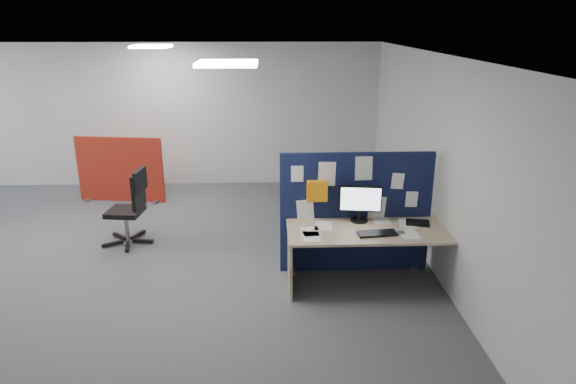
{
  "coord_description": "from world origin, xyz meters",
  "views": [
    {
      "loc": [
        2.41,
        -6.27,
        3.08
      ],
      "look_at": [
        2.64,
        -0.09,
        1.0
      ],
      "focal_mm": 32.0,
      "sensor_mm": 36.0,
      "label": 1
    }
  ],
  "objects_px": {
    "red_divider": "(120,170)",
    "office_chair": "(132,203)",
    "main_desk": "(368,240)",
    "navy_divider": "(354,213)",
    "monitor_main": "(360,202)"
  },
  "relations": [
    {
      "from": "main_desk",
      "to": "monitor_main",
      "type": "relative_size",
      "value": 3.73
    },
    {
      "from": "red_divider",
      "to": "office_chair",
      "type": "distance_m",
      "value": 2.0
    },
    {
      "from": "monitor_main",
      "to": "red_divider",
      "type": "distance_m",
      "value": 4.77
    },
    {
      "from": "main_desk",
      "to": "red_divider",
      "type": "bearing_deg",
      "value": 140.29
    },
    {
      "from": "navy_divider",
      "to": "office_chair",
      "type": "relative_size",
      "value": 1.73
    },
    {
      "from": "red_divider",
      "to": "office_chair",
      "type": "xyz_separation_m",
      "value": [
        0.68,
        -1.88,
        0.05
      ]
    },
    {
      "from": "navy_divider",
      "to": "office_chair",
      "type": "bearing_deg",
      "value": 162.82
    },
    {
      "from": "navy_divider",
      "to": "red_divider",
      "type": "distance_m",
      "value": 4.64
    },
    {
      "from": "monitor_main",
      "to": "main_desk",
      "type": "bearing_deg",
      "value": -62.45
    },
    {
      "from": "main_desk",
      "to": "office_chair",
      "type": "relative_size",
      "value": 1.77
    },
    {
      "from": "navy_divider",
      "to": "main_desk",
      "type": "bearing_deg",
      "value": -71.48
    },
    {
      "from": "navy_divider",
      "to": "monitor_main",
      "type": "relative_size",
      "value": 3.64
    },
    {
      "from": "main_desk",
      "to": "red_divider",
      "type": "height_order",
      "value": "red_divider"
    },
    {
      "from": "main_desk",
      "to": "office_chair",
      "type": "bearing_deg",
      "value": 157.7
    },
    {
      "from": "red_divider",
      "to": "main_desk",
      "type": "bearing_deg",
      "value": -31.74
    }
  ]
}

